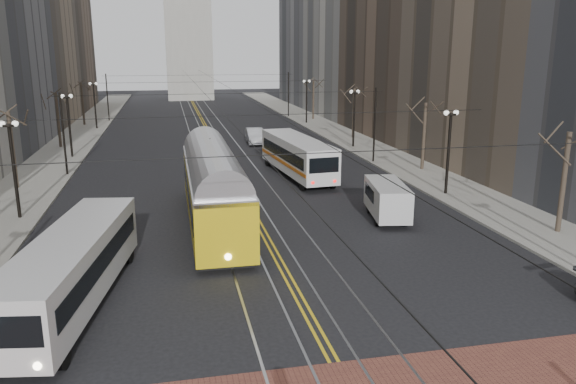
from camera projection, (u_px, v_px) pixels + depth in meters
name	position (u px, v px, depth m)	size (l,w,h in m)	color
ground	(326.00, 347.00, 18.96)	(260.00, 260.00, 0.00)	black
sidewalk_left	(70.00, 146.00, 58.55)	(5.00, 140.00, 0.15)	gray
sidewalk_right	(344.00, 137.00, 64.64)	(5.00, 140.00, 0.15)	gray
streetcar_rails	(214.00, 142.00, 61.61)	(4.80, 130.00, 0.02)	gray
centre_lines	(214.00, 141.00, 61.61)	(0.42, 130.00, 0.01)	gold
lamp_posts	(230.00, 138.00, 45.52)	(27.60, 57.20, 5.60)	black
street_trees	(222.00, 128.00, 51.68)	(31.68, 53.28, 5.60)	#382D23
trolley_wires	(222.00, 118.00, 51.05)	(25.96, 120.00, 6.60)	black
transit_bus	(73.00, 271.00, 21.70)	(2.39, 11.49, 2.87)	#BEBEBE
streetcar	(214.00, 194.00, 31.80)	(2.85, 15.36, 3.62)	gold
rear_bus	(297.00, 158.00, 44.22)	(2.55, 11.72, 3.06)	white
cargo_van	(387.00, 201.00, 33.08)	(1.89, 4.93, 2.18)	silver
sedan_grey	(313.00, 157.00, 48.47)	(1.87, 4.66, 1.59)	#3B3D42
sedan_silver	(255.00, 136.00, 60.08)	(1.73, 4.96, 1.64)	#B7B9C0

